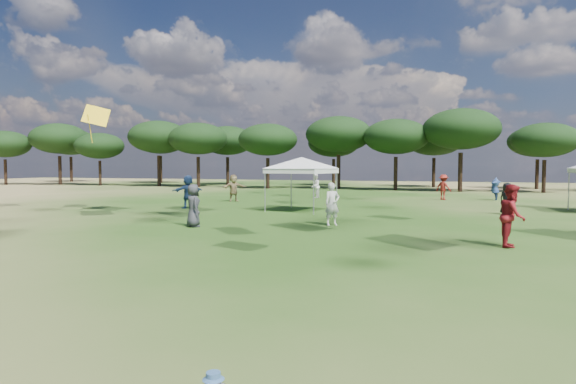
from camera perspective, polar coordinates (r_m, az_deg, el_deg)
name	(u,v)px	position (r m, az deg, el deg)	size (l,w,h in m)	color
tree_line	(450,134)	(49.98, 18.69, 6.49)	(108.78, 17.63, 7.77)	black
tent_left	(302,160)	(25.68, 1.63, 3.86)	(5.99, 5.99, 3.17)	gray
festival_crowd	(395,193)	(27.66, 12.51, -0.11)	(27.99, 21.80, 1.90)	olive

